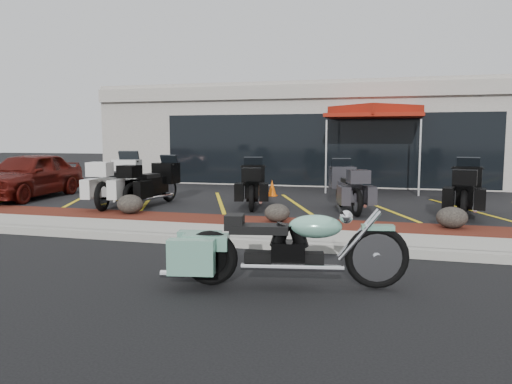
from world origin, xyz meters
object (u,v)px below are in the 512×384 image
(hero_cruiser, at_px, (377,248))
(touring_white, at_px, (129,177))
(parked_car, at_px, (28,175))
(popup_canopy, at_px, (375,114))
(traffic_cone, at_px, (272,188))

(hero_cruiser, relative_size, touring_white, 1.25)
(parked_car, distance_m, popup_canopy, 11.22)
(touring_white, relative_size, traffic_cone, 4.99)
(hero_cruiser, distance_m, traffic_cone, 9.07)
(parked_car, bearing_deg, hero_cruiser, -35.03)
(parked_car, bearing_deg, touring_white, -5.60)
(parked_car, relative_size, popup_canopy, 1.12)
(parked_car, xyz_separation_m, traffic_cone, (6.90, 2.41, -0.44))
(touring_white, xyz_separation_m, popup_canopy, (6.45, 5.09, 1.89))
(hero_cruiser, height_order, touring_white, touring_white)
(parked_car, relative_size, traffic_cone, 8.16)
(touring_white, relative_size, parked_car, 0.61)
(traffic_cone, distance_m, popup_canopy, 4.60)
(traffic_cone, bearing_deg, hero_cruiser, -67.94)
(hero_cruiser, bearing_deg, traffic_cone, 101.61)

